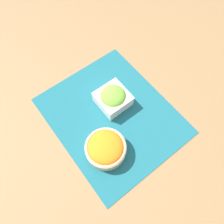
# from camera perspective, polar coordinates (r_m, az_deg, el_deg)

# --- Properties ---
(ground_plane) EXTENTS (3.00, 3.00, 0.00)m
(ground_plane) POSITION_cam_1_polar(r_m,az_deg,el_deg) (0.90, 0.00, -0.95)
(ground_plane) COLOR olive
(placemat) EXTENTS (0.54, 0.45, 0.00)m
(placemat) POSITION_cam_1_polar(r_m,az_deg,el_deg) (0.90, 0.00, -0.89)
(placemat) COLOR #195B6B
(placemat) RESTS_ON ground_plane
(lettuce_bowl) EXTENTS (0.12, 0.12, 0.08)m
(lettuce_bowl) POSITION_cam_1_polar(r_m,az_deg,el_deg) (0.88, 0.24, 3.71)
(lettuce_bowl) COLOR white
(lettuce_bowl) RESTS_ON placemat
(carrot_bowl) EXTENTS (0.15, 0.15, 0.07)m
(carrot_bowl) POSITION_cam_1_polar(r_m,az_deg,el_deg) (0.81, -1.66, -9.43)
(carrot_bowl) COLOR #C6B28E
(carrot_bowl) RESTS_ON placemat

